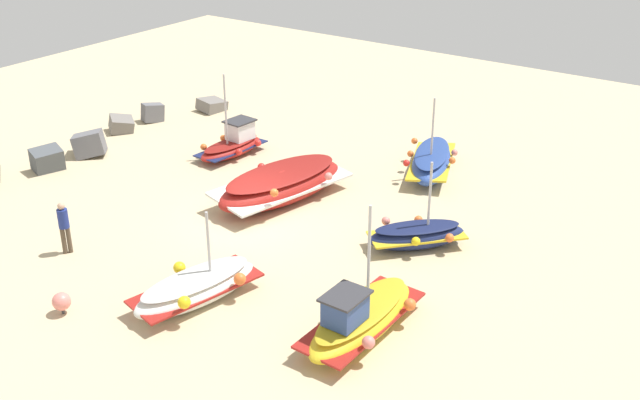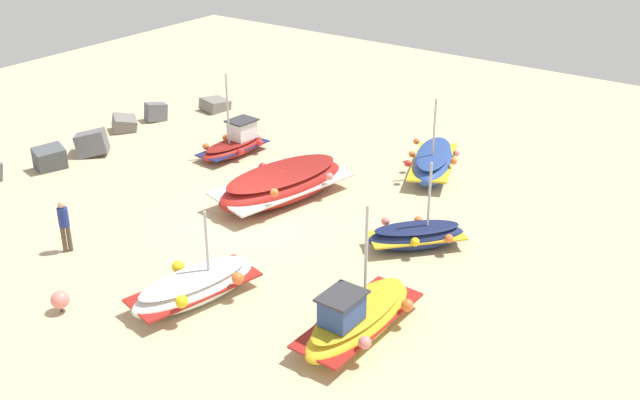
% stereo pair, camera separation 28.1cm
% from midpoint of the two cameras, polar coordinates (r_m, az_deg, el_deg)
% --- Properties ---
extents(ground_plane, '(46.14, 46.14, 0.00)m').
position_cam_midpoint_polar(ground_plane, '(26.28, -5.32, -1.34)').
color(ground_plane, '#C6B289').
extents(fishing_boat_0, '(5.59, 3.08, 1.24)m').
position_cam_midpoint_polar(fishing_boat_0, '(27.30, -3.12, 1.17)').
color(fishing_boat_0, maroon).
rests_on(fishing_boat_0, ground_plane).
extents(fishing_boat_1, '(4.27, 2.82, 3.13)m').
position_cam_midpoint_polar(fishing_boat_1, '(29.71, 7.86, 2.83)').
color(fishing_boat_1, '#2D4C9E').
rests_on(fishing_boat_1, ground_plane).
extents(fishing_boat_2, '(3.03, 2.89, 2.83)m').
position_cam_midpoint_polar(fishing_boat_2, '(24.38, 6.76, -2.55)').
color(fishing_boat_2, navy).
rests_on(fishing_boat_2, ground_plane).
extents(fishing_boat_3, '(4.05, 2.20, 2.61)m').
position_cam_midpoint_polar(fishing_boat_3, '(21.78, -9.37, -6.33)').
color(fishing_boat_3, white).
rests_on(fishing_boat_3, ground_plane).
extents(fishing_boat_4, '(4.28, 1.99, 3.59)m').
position_cam_midpoint_polar(fishing_boat_4, '(20.13, 2.57, -8.59)').
color(fishing_boat_4, gold).
rests_on(fishing_boat_4, ground_plane).
extents(fishing_boat_5, '(3.18, 1.81, 3.42)m').
position_cam_midpoint_polar(fishing_boat_5, '(31.40, -6.64, 4.05)').
color(fishing_boat_5, maroon).
rests_on(fishing_boat_5, ground_plane).
extents(person_walking, '(0.32, 0.32, 1.69)m').
position_cam_midpoint_polar(person_walking, '(24.91, -18.49, -1.69)').
color(person_walking, brown).
rests_on(person_walking, ground_plane).
extents(breakwater_rocks, '(16.73, 2.78, 1.33)m').
position_cam_midpoint_polar(breakwater_rocks, '(31.89, -19.59, 3.01)').
color(breakwater_rocks, slate).
rests_on(breakwater_rocks, ground_plane).
extents(mooring_buoy_0, '(0.50, 0.50, 0.63)m').
position_cam_midpoint_polar(mooring_buoy_0, '(22.16, -18.69, -7.03)').
color(mooring_buoy_0, '#3F3F42').
rests_on(mooring_buoy_0, ground_plane).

